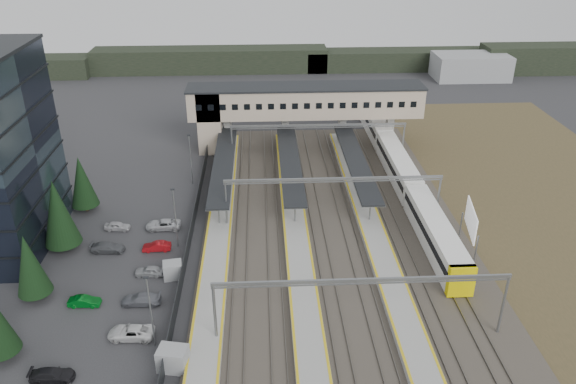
{
  "coord_description": "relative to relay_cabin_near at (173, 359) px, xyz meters",
  "views": [
    {
      "loc": [
        2.86,
        -50.66,
        38.1
      ],
      "look_at": [
        6.2,
        16.49,
        4.0
      ],
      "focal_mm": 35.0,
      "sensor_mm": 36.0,
      "label": 1
    }
  ],
  "objects": [
    {
      "name": "train",
      "position": [
        29.77,
        39.31,
        0.99
      ],
      "size": [
        2.95,
        61.55,
        3.71
      ],
      "color": "white",
      "rests_on": "ground"
    },
    {
      "name": "rail_corridor",
      "position": [
        15.1,
        16.16,
        -0.83
      ],
      "size": [
        34.0,
        90.0,
        0.92
      ],
      "color": "#3B382E",
      "rests_on": "ground"
    },
    {
      "name": "billboard",
      "position": [
        33.92,
        18.79,
        2.82
      ],
      "size": [
        1.3,
        6.59,
        5.79
      ],
      "color": "gray",
      "rests_on": "ground"
    },
    {
      "name": "lampposts",
      "position": [
        -2.23,
        12.41,
        3.22
      ],
      "size": [
        0.5,
        53.25,
        8.07
      ],
      "color": "gray",
      "rests_on": "ground"
    },
    {
      "name": "canopies",
      "position": [
        12.77,
        38.16,
        2.8
      ],
      "size": [
        23.1,
        30.0,
        3.28
      ],
      "color": "black",
      "rests_on": "ground"
    },
    {
      "name": "conifer_row",
      "position": [
        -16.23,
        7.3,
        3.72
      ],
      "size": [
        4.42,
        49.82,
        9.5
      ],
      "color": "black",
      "rests_on": "ground"
    },
    {
      "name": "relay_cabin_far",
      "position": [
        -1.95,
        14.44,
        -0.15
      ],
      "size": [
        2.37,
        2.08,
        1.95
      ],
      "color": "gray",
      "rests_on": "ground"
    },
    {
      "name": "ground",
      "position": [
        5.77,
        11.16,
        -1.12
      ],
      "size": [
        220.0,
        220.0,
        0.0
      ],
      "primitive_type": "plane",
      "color": "#2B2B2D",
      "rests_on": "ground"
    },
    {
      "name": "gantries",
      "position": [
        17.77,
        14.16,
        4.88
      ],
      "size": [
        28.4,
        62.28,
        7.17
      ],
      "color": "gray",
      "rests_on": "ground"
    },
    {
      "name": "treeline_far",
      "position": [
        29.57,
        103.44,
        1.83
      ],
      "size": [
        170.0,
        19.0,
        7.0
      ],
      "color": "black",
      "rests_on": "ground"
    },
    {
      "name": "relay_cabin_near",
      "position": [
        0.0,
        0.0,
        0.0
      ],
      "size": [
        3.03,
        2.46,
        2.24
      ],
      "color": "gray",
      "rests_on": "ground"
    },
    {
      "name": "footbridge",
      "position": [
        13.47,
        53.16,
        6.81
      ],
      "size": [
        40.4,
        6.4,
        11.2
      ],
      "color": "tan",
      "rests_on": "ground"
    },
    {
      "name": "fence",
      "position": [
        -0.73,
        16.16,
        -0.12
      ],
      "size": [
        0.08,
        90.0,
        2.0
      ],
      "color": "#26282B",
      "rests_on": "ground"
    },
    {
      "name": "car_park",
      "position": [
        -7.28,
        3.54,
        -0.51
      ],
      "size": [
        10.68,
        44.64,
        1.28
      ],
      "color": "silver",
      "rests_on": "ground"
    }
  ]
}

